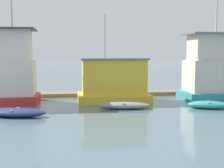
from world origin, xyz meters
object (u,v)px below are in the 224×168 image
object	(u,v)px
dinghy_grey	(124,105)
dinghy_navy	(15,112)
houseboat_yellow	(113,81)
houseboat_teal	(220,70)
dinghy_teal	(209,105)

from	to	relation	value
dinghy_grey	dinghy_navy	bearing A→B (deg)	-166.66
houseboat_yellow	houseboat_teal	distance (m)	8.74
houseboat_teal	dinghy_grey	size ratio (longest dim) A/B	2.30
houseboat_yellow	houseboat_teal	size ratio (longest dim) A/B	0.78
houseboat_yellow	dinghy_navy	xyz separation A→B (m)	(-6.54, -4.99, -1.32)
dinghy_grey	dinghy_teal	size ratio (longest dim) A/B	1.24
houseboat_yellow	dinghy_teal	world-z (taller)	houseboat_yellow
dinghy_navy	houseboat_yellow	bearing A→B (deg)	37.34
dinghy_teal	houseboat_teal	bearing A→B (deg)	55.88
dinghy_teal	houseboat_yellow	bearing A→B (deg)	145.70
houseboat_yellow	dinghy_grey	world-z (taller)	houseboat_yellow
houseboat_teal	dinghy_grey	bearing A→B (deg)	-157.55
houseboat_teal	dinghy_teal	size ratio (longest dim) A/B	2.86
houseboat_teal	dinghy_navy	xyz separation A→B (m)	(-15.24, -5.11, -2.11)
houseboat_yellow	dinghy_teal	xyz separation A→B (m)	(5.90, -4.02, -1.32)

